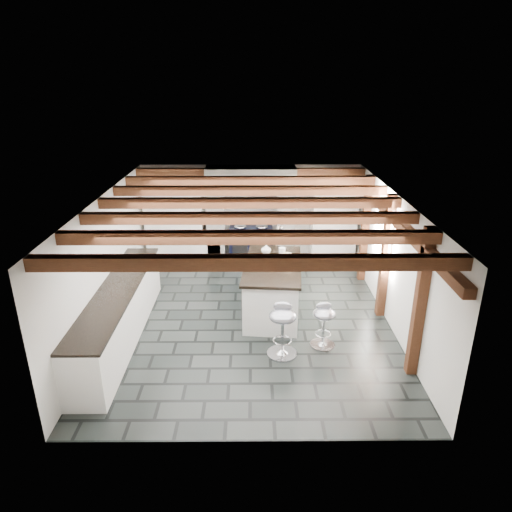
{
  "coord_description": "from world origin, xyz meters",
  "views": [
    {
      "loc": [
        0.04,
        -7.36,
        4.18
      ],
      "look_at": [
        0.1,
        0.4,
        1.1
      ],
      "focal_mm": 32.0,
      "sensor_mm": 36.0,
      "label": 1
    }
  ],
  "objects_px": {
    "range_cooker": "(251,245)",
    "bar_stool_near": "(324,320)",
    "bar_stool_far": "(283,324)",
    "kitchen_island": "(273,287)"
  },
  "relations": [
    {
      "from": "bar_stool_near",
      "to": "bar_stool_far",
      "type": "distance_m",
      "value": 0.74
    },
    {
      "from": "range_cooker",
      "to": "bar_stool_near",
      "type": "distance_m",
      "value": 3.73
    },
    {
      "from": "range_cooker",
      "to": "kitchen_island",
      "type": "relative_size",
      "value": 0.49
    },
    {
      "from": "range_cooker",
      "to": "bar_stool_near",
      "type": "xyz_separation_m",
      "value": [
        1.19,
        -3.54,
        0.01
      ]
    },
    {
      "from": "bar_stool_near",
      "to": "bar_stool_far",
      "type": "height_order",
      "value": "bar_stool_far"
    },
    {
      "from": "range_cooker",
      "to": "bar_stool_near",
      "type": "relative_size",
      "value": 1.32
    },
    {
      "from": "range_cooker",
      "to": "bar_stool_near",
      "type": "height_order",
      "value": "range_cooker"
    },
    {
      "from": "range_cooker",
      "to": "bar_stool_far",
      "type": "height_order",
      "value": "range_cooker"
    },
    {
      "from": "range_cooker",
      "to": "bar_stool_far",
      "type": "bearing_deg",
      "value": -82.37
    },
    {
      "from": "bar_stool_far",
      "to": "kitchen_island",
      "type": "bearing_deg",
      "value": 103.76
    }
  ]
}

